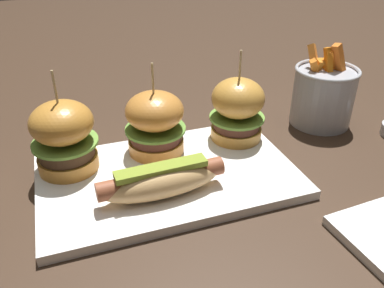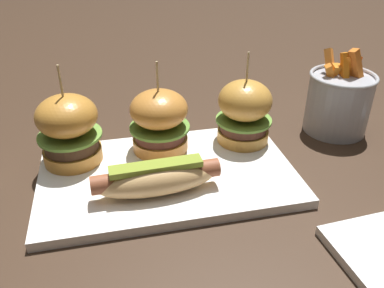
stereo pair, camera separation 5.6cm
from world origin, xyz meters
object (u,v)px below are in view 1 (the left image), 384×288
slider_left (64,136)px  slider_right (237,109)px  fries_bucket (323,94)px  hot_dog (162,180)px  slider_center (155,122)px  platter_main (168,176)px

slider_left → slider_right: (0.27, 0.00, -0.00)m
slider_right → fries_bucket: bearing=7.5°
hot_dog → slider_right: bearing=34.9°
slider_left → slider_center: 0.13m
slider_right → platter_main: bearing=-155.3°
platter_main → slider_center: slider_center is taller
hot_dog → fries_bucket: fries_bucket is taller
slider_right → fries_bucket: 0.18m
slider_center → fries_bucket: (0.31, 0.02, -0.01)m
platter_main → slider_left: 0.16m
hot_dog → slider_center: slider_center is taller
hot_dog → slider_left: slider_left is taller
hot_dog → slider_center: size_ratio=1.19×
platter_main → slider_right: bearing=24.7°
hot_dog → fries_bucket: (0.33, 0.13, 0.02)m
hot_dog → slider_right: 0.19m
slider_center → slider_right: bearing=-1.1°
platter_main → slider_right: size_ratio=2.47×
slider_left → fries_bucket: (0.44, 0.03, -0.01)m
slider_center → slider_right: size_ratio=0.97×
platter_main → hot_dog: 0.06m
platter_main → slider_right: (0.13, 0.06, 0.06)m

